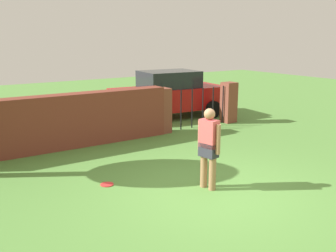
{
  "coord_description": "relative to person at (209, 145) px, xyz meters",
  "views": [
    {
      "loc": [
        -4.59,
        -5.26,
        2.97
      ],
      "look_at": [
        0.02,
        1.74,
        1.0
      ],
      "focal_mm": 41.22,
      "sensor_mm": 36.0,
      "label": 1
    }
  ],
  "objects": [
    {
      "name": "frisbee_red",
      "position": [
        -1.61,
        1.27,
        -0.89
      ],
      "size": [
        0.27,
        0.27,
        0.02
      ],
      "primitive_type": "cylinder",
      "color": "red",
      "rests_on": "ground"
    },
    {
      "name": "car",
      "position": [
        3.14,
        6.15,
        -0.04
      ],
      "size": [
        4.34,
        2.22,
        1.72
      ],
      "rotation": [
        0.0,
        0.0,
        -0.09
      ],
      "color": "#A51111",
      "rests_on": "ground"
    },
    {
      "name": "ground_plane",
      "position": [
        -0.03,
        -0.32,
        -0.9
      ],
      "size": [
        40.0,
        40.0,
        0.0
      ],
      "primitive_type": "plane",
      "color": "#568C3D"
    },
    {
      "name": "person",
      "position": [
        0.0,
        0.0,
        0.0
      ],
      "size": [
        0.29,
        0.53,
        1.62
      ],
      "rotation": [
        0.0,
        0.0,
        -1.37
      ],
      "color": "#9E704C",
      "rests_on": "ground"
    },
    {
      "name": "fence_gate",
      "position": [
        3.06,
        4.32,
        -0.2
      ],
      "size": [
        3.19,
        0.44,
        1.4
      ],
      "color": "brown",
      "rests_on": "ground"
    },
    {
      "name": "brick_wall",
      "position": [
        -1.53,
        4.32,
        -0.17
      ],
      "size": [
        6.24,
        0.5,
        1.46
      ],
      "primitive_type": "cube",
      "color": "brown",
      "rests_on": "ground"
    }
  ]
}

